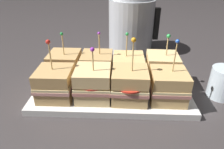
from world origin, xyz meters
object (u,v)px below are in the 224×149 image
object	(u,v)px
serving_platter	(112,91)
sandwich_front_center_left	(93,84)
sandwich_back_center_left	(97,67)
sandwich_back_center_right	(128,68)
drinking_glass	(223,82)
sandwich_front_far_right	(168,86)
sandwich_front_center_right	(130,85)
kettle_steel	(131,25)
sandwich_back_far_right	(162,68)
sandwich_front_far_left	(55,83)
sandwich_back_far_left	(65,66)

from	to	relation	value
serving_platter	sandwich_front_center_left	size ratio (longest dim) A/B	2.98
sandwich_back_center_left	sandwich_back_center_right	distance (m)	0.09
sandwich_back_center_left	drinking_glass	distance (m)	0.35
sandwich_front_center_left	sandwich_front_far_right	xyz separation A→B (m)	(0.19, -0.00, -0.00)
sandwich_front_center_right	sandwich_front_far_right	distance (m)	0.10
sandwich_front_far_right	kettle_steel	bearing A→B (deg)	101.60
serving_platter	sandwich_front_center_right	size ratio (longest dim) A/B	2.57
sandwich_front_center_left	sandwich_back_far_right	bearing A→B (deg)	26.08
sandwich_back_center_right	drinking_glass	size ratio (longest dim) A/B	1.74
sandwich_front_center_left	sandwich_front_center_right	xyz separation A→B (m)	(0.09, -0.00, 0.00)
sandwich_front_far_left	sandwich_back_center_left	world-z (taller)	sandwich_front_far_left
sandwich_back_center_left	drinking_glass	size ratio (longest dim) A/B	1.74
sandwich_front_far_left	sandwich_front_center_right	distance (m)	0.19
sandwich_front_far_right	kettle_steel	distance (m)	0.39
sandwich_back_center_right	sandwich_back_far_right	distance (m)	0.10
sandwich_back_far_left	sandwich_back_far_right	world-z (taller)	sandwich_back_far_left
serving_platter	sandwich_front_center_left	distance (m)	0.08
sandwich_back_center_right	sandwich_back_far_right	world-z (taller)	sandwich_back_center_right
sandwich_front_far_left	sandwich_front_far_right	world-z (taller)	sandwich_front_far_right
sandwich_back_far_right	sandwich_front_center_left	bearing A→B (deg)	-153.92
sandwich_back_far_right	kettle_steel	bearing A→B (deg)	105.23
serving_platter	drinking_glass	size ratio (longest dim) A/B	5.00
serving_platter	sandwich_back_far_right	size ratio (longest dim) A/B	2.95
sandwich_back_far_right	drinking_glass	bearing A→B (deg)	-15.48
serving_platter	drinking_glass	world-z (taller)	drinking_glass
sandwich_back_far_right	serving_platter	bearing A→B (deg)	-161.98
sandwich_back_far_left	sandwich_back_center_left	xyz separation A→B (m)	(0.10, -0.00, 0.00)
serving_platter	sandwich_front_center_left	bearing A→B (deg)	-134.99
sandwich_back_far_left	sandwich_front_center_left	bearing A→B (deg)	-44.76
kettle_steel	serving_platter	bearing A→B (deg)	-100.99
sandwich_back_far_left	kettle_steel	distance (m)	0.36
sandwich_back_far_right	sandwich_back_center_right	bearing A→B (deg)	-179.82
sandwich_back_center_left	sandwich_back_center_right	world-z (taller)	same
sandwich_back_center_right	sandwich_back_far_left	bearing A→B (deg)	179.30
sandwich_front_far_left	sandwich_front_far_right	distance (m)	0.29
sandwich_front_center_left	sandwich_back_far_right	xyz separation A→B (m)	(0.19, 0.09, 0.00)
sandwich_front_far_left	sandwich_front_center_right	xyz separation A→B (m)	(0.19, -0.00, 0.00)
sandwich_back_center_left	drinking_glass	world-z (taller)	sandwich_back_center_left
serving_platter	sandwich_front_far_left	world-z (taller)	sandwich_front_far_left
serving_platter	kettle_steel	size ratio (longest dim) A/B	1.78
sandwich_front_center_left	kettle_steel	world-z (taller)	kettle_steel
sandwich_front_center_left	sandwich_back_center_right	size ratio (longest dim) A/B	0.97
sandwich_back_far_right	drinking_glass	world-z (taller)	sandwich_back_far_right
serving_platter	sandwich_front_far_right	bearing A→B (deg)	-17.88
sandwich_back_far_left	sandwich_front_far_right	bearing A→B (deg)	-18.41
serving_platter	sandwich_front_center_left	xyz separation A→B (m)	(-0.05, -0.05, 0.05)
drinking_glass	sandwich_back_far_right	bearing A→B (deg)	164.52
serving_platter	sandwich_front_center_left	world-z (taller)	sandwich_front_center_left
sandwich_back_center_left	sandwich_front_center_right	bearing A→B (deg)	-46.03
sandwich_front_center_left	sandwich_front_far_left	bearing A→B (deg)	-179.66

